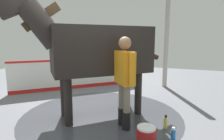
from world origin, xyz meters
TOP-DOWN VIEW (x-y plane):
  - ground_plane at (0.00, 0.00)m, footprint 16.00×16.00m
  - wet_patch at (0.20, 0.26)m, footprint 3.55×3.55m
  - barrier_wall at (-1.56, 2.04)m, footprint 3.15×3.11m
  - roof_post_far at (1.23, 3.41)m, footprint 0.16×0.16m
  - horse at (0.12, 0.17)m, footprint 2.58×2.55m
  - handler at (0.86, -0.14)m, footprint 0.50×0.54m
  - wash_bucket at (1.40, -0.66)m, footprint 0.32×0.32m
  - bottle_shampoo at (1.62, 0.09)m, footprint 0.07×0.07m
  - bottle_spray at (1.79, -0.27)m, footprint 0.08×0.08m

SIDE VIEW (x-z plane):
  - ground_plane at x=0.00m, z-range -0.02..0.00m
  - wet_patch at x=0.20m, z-range 0.00..0.00m
  - bottle_spray at x=1.79m, z-range -0.01..0.21m
  - bottle_shampoo at x=1.62m, z-range -0.01..0.26m
  - wash_bucket at x=1.40m, z-range 0.00..0.34m
  - barrier_wall at x=-1.56m, z-range -0.04..0.99m
  - handler at x=0.86m, z-range 0.14..1.88m
  - horse at x=0.12m, z-range 0.19..2.76m
  - roof_post_far at x=1.23m, z-range 0.00..2.99m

